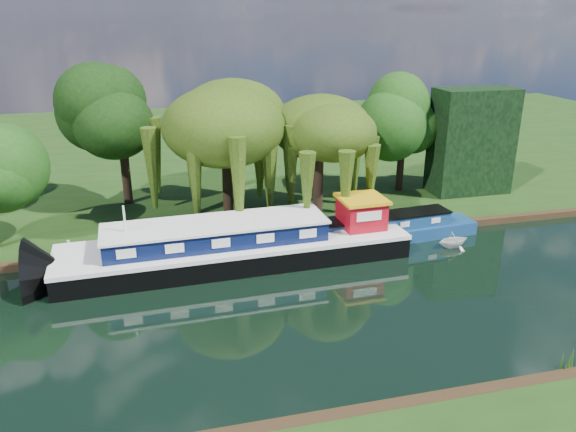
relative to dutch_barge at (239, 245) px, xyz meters
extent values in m
plane|color=black|center=(0.41, -6.23, -1.06)|extent=(120.00, 120.00, 0.00)
cube|color=black|center=(0.41, 27.77, -0.83)|extent=(120.00, 52.00, 0.45)
cube|color=black|center=(-0.17, -0.01, -0.56)|extent=(20.27, 5.23, 1.34)
cube|color=silver|center=(-0.17, -0.01, 0.23)|extent=(20.39, 5.32, 0.25)
cube|color=#0A133A|center=(-1.29, -0.05, 0.89)|extent=(12.59, 3.69, 1.06)
cube|color=silver|center=(-1.29, -0.05, 1.49)|extent=(12.82, 3.92, 0.13)
cube|color=maroon|center=(7.64, 0.29, 1.20)|extent=(2.55, 2.55, 1.68)
cube|color=gold|center=(7.64, 0.29, 2.13)|extent=(2.84, 2.84, 0.18)
cylinder|color=silver|center=(-6.20, -0.23, 1.70)|extent=(0.11, 0.11, 2.68)
cube|color=navy|center=(9.39, 0.94, -0.71)|extent=(12.97, 3.17, 0.96)
cube|color=navy|center=(9.39, 0.94, 0.18)|extent=(9.09, 2.32, 0.80)
cube|color=black|center=(9.39, 0.94, 0.63)|extent=(9.20, 2.44, 0.11)
cube|color=silver|center=(6.09, -0.15, 0.22)|extent=(0.64, 0.11, 0.34)
cube|color=silver|center=(8.33, 0.03, 0.22)|extent=(0.64, 0.11, 0.34)
cube|color=silver|center=(10.57, 0.21, 0.22)|extent=(0.64, 0.11, 0.34)
cube|color=silver|center=(12.81, 0.39, 0.22)|extent=(0.64, 0.11, 0.34)
imported|color=silver|center=(13.32, -1.05, -1.06)|extent=(2.33, 2.09, 1.11)
cylinder|color=black|center=(0.41, 6.93, 1.99)|extent=(0.67, 0.67, 5.20)
ellipsoid|color=#243C0D|center=(0.41, 6.93, 5.75)|extent=(7.27, 7.27, 4.69)
cylinder|color=black|center=(6.28, 4.94, 1.61)|extent=(0.63, 0.63, 4.43)
ellipsoid|color=#243C0D|center=(6.28, 4.94, 4.81)|extent=(6.06, 6.06, 3.91)
cylinder|color=black|center=(-6.42, 11.26, 2.93)|extent=(0.69, 0.69, 7.08)
ellipsoid|color=black|center=(-6.42, 11.26, 5.83)|extent=(5.66, 5.66, 5.66)
cylinder|color=black|center=(14.38, 9.34, 2.39)|extent=(0.59, 0.59, 6.00)
ellipsoid|color=#173C0F|center=(14.38, 9.34, 4.84)|extent=(4.80, 4.80, 4.80)
cube|color=black|center=(19.41, 7.77, 3.39)|extent=(6.00, 3.00, 8.00)
cylinder|color=silver|center=(0.91, 4.27, 0.49)|extent=(0.10, 0.10, 2.20)
sphere|color=white|center=(0.91, 4.27, 1.77)|extent=(0.36, 0.36, 0.36)
cylinder|color=silver|center=(-9.59, 2.17, -0.11)|extent=(0.16, 0.16, 1.00)
cylinder|color=silver|center=(-3.59, 2.17, -0.11)|extent=(0.16, 0.16, 1.00)
cylinder|color=silver|center=(3.41, 2.17, -0.11)|extent=(0.16, 0.16, 1.00)
cylinder|color=silver|center=(9.41, 2.17, -0.11)|extent=(0.16, 0.16, 1.00)
cone|color=#164111|center=(11.41, -13.93, -0.51)|extent=(1.20, 1.20, 1.10)
camera|label=1|loc=(-4.51, -29.80, 12.95)|focal=35.00mm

